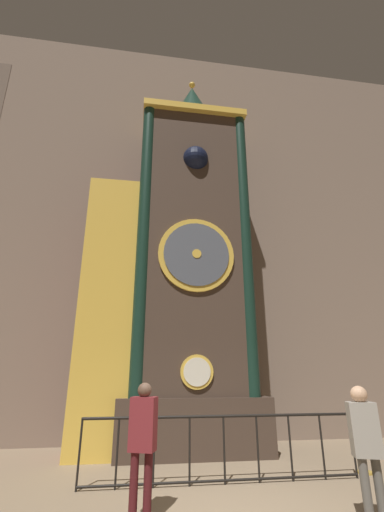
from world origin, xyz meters
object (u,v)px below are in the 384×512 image
Objects in this scene: stanchion_post at (363,454)px; clock_tower at (177,266)px; visitor_near at (143,435)px; visitor_far at (366,440)px.

clock_tower is at bearing 149.04° from stanchion_post.
clock_tower is 11.09× the size of stanchion_post.
visitor_near is 4.51m from stanchion_post.
clock_tower is 5.11m from visitor_near.
clock_tower reaches higher than stanchion_post.
visitor_far is 2.72m from stanchion_post.
visitor_near is 1.02× the size of visitor_far.
clock_tower is 6.79× the size of visitor_far.
visitor_far is (2.81, -0.68, -0.01)m from visitor_near.
stanchion_post is at bearing -30.96° from clock_tower.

